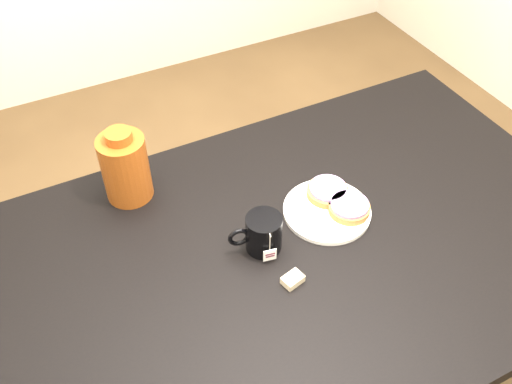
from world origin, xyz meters
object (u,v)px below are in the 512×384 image
bagel_front (349,207)px  bagel_package (125,167)px  bagel_back (328,191)px  mug (263,233)px  plate (327,210)px  teabag_pouch (293,280)px  table (306,264)px

bagel_front → bagel_package: 0.54m
bagel_package → bagel_front: bearing=-34.5°
bagel_back → mug: mug is taller
plate → teabag_pouch: bearing=-140.9°
mug → plate: bearing=18.0°
bagel_front → teabag_pouch: bagel_front is taller
plate → bagel_back: (0.03, 0.04, 0.02)m
table → mug: mug is taller
bagel_back → plate: bearing=-122.2°
plate → mug: size_ratio=1.63×
bagel_back → bagel_package: 0.49m
table → bagel_back: (0.11, 0.10, 0.11)m
mug → bagel_back: bearing=27.9°
plate → mug: 0.19m
plate → bagel_package: bearing=145.4°
mug → teabag_pouch: size_ratio=2.87×
plate → bagel_package: bagel_package is taller
table → teabag_pouch: 0.15m
plate → bagel_front: bagel_front is taller
plate → bagel_back: bagel_back is taller
mug → teabag_pouch: (0.01, -0.12, -0.04)m
plate → teabag_pouch: teabag_pouch is taller
bagel_front → teabag_pouch: (-0.22, -0.11, -0.02)m
teabag_pouch → plate: bearing=39.1°
bagel_front → mug: 0.23m
bagel_front → mug: bearing=179.0°
table → teabag_pouch: (-0.09, -0.08, 0.09)m
table → bagel_back: size_ratio=13.02×
bagel_back → bagel_front: 0.07m
teabag_pouch → table: bearing=43.3°
bagel_package → plate: bearing=-34.6°
plate → bagel_package: size_ratio=1.08×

